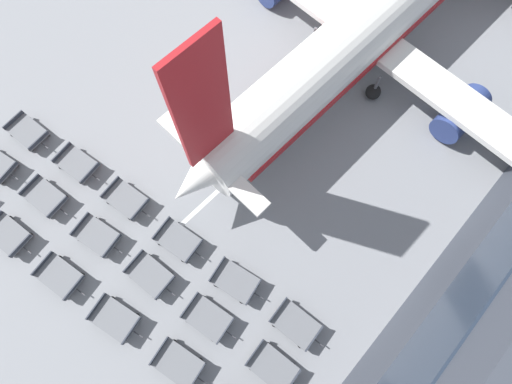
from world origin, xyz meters
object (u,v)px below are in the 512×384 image
at_px(airplane, 376,20).
at_px(baggage_dolly_row_mid_a_col_e, 208,318).
at_px(baggage_dolly_row_mid_b_col_f, 296,324).
at_px(baggage_dolly_row_mid_b_col_b, 77,164).
at_px(baggage_dolly_row_mid_b_col_c, 126,199).
at_px(baggage_dolly_row_near_col_b, 8,235).
at_px(baggage_dolly_row_near_col_c, 60,276).
at_px(baggage_dolly_row_mid_a_col_d, 150,275).
at_px(baggage_dolly_row_mid_b_col_e, 235,281).
at_px(baggage_dolly_row_mid_a_col_f, 273,367).
at_px(baggage_dolly_row_near_col_d, 115,319).
at_px(baggage_dolly_row_mid_b_col_a, 28,132).
at_px(baggage_dolly_row_mid_a_col_b, 45,197).
at_px(baggage_dolly_row_mid_a_col_c, 97,236).
at_px(baggage_dolly_row_near_col_e, 178,364).
at_px(baggage_dolly_row_mid_b_col_d, 178,240).

relative_size(airplane, baggage_dolly_row_mid_a_col_e, 10.77).
bearing_deg(baggage_dolly_row_mid_b_col_f, baggage_dolly_row_mid_b_col_b, -172.90).
height_order(baggage_dolly_row_mid_b_col_c, baggage_dolly_row_mid_b_col_f, same).
distance_m(baggage_dolly_row_near_col_b, baggage_dolly_row_mid_a_col_e, 13.98).
height_order(baggage_dolly_row_near_col_c, baggage_dolly_row_mid_a_col_d, same).
distance_m(baggage_dolly_row_near_col_b, baggage_dolly_row_mid_b_col_e, 14.93).
bearing_deg(baggage_dolly_row_mid_a_col_f, baggage_dolly_row_near_col_d, -153.29).
height_order(baggage_dolly_row_near_col_c, baggage_dolly_row_mid_b_col_f, same).
bearing_deg(baggage_dolly_row_near_col_b, baggage_dolly_row_mid_b_col_a, 133.88).
height_order(baggage_dolly_row_mid_a_col_d, baggage_dolly_row_mid_b_col_f, same).
bearing_deg(baggage_dolly_row_mid_a_col_b, baggage_dolly_row_mid_b_col_f, 16.48).
distance_m(baggage_dolly_row_near_col_b, baggage_dolly_row_mid_a_col_f, 18.59).
relative_size(baggage_dolly_row_mid_a_col_c, baggage_dolly_row_mid_a_col_f, 1.01).
distance_m(baggage_dolly_row_mid_a_col_b, baggage_dolly_row_mid_b_col_a, 5.27).
bearing_deg(baggage_dolly_row_mid_b_col_f, baggage_dolly_row_near_col_b, -154.04).
height_order(baggage_dolly_row_near_col_b, baggage_dolly_row_mid_b_col_a, same).
xyz_separation_m(baggage_dolly_row_near_col_d, baggage_dolly_row_mid_a_col_f, (8.73, 4.40, 0.00)).
relative_size(airplane, baggage_dolly_row_mid_b_col_a, 10.88).
height_order(baggage_dolly_row_near_col_e, baggage_dolly_row_mid_a_col_b, same).
relative_size(baggage_dolly_row_mid_a_col_b, baggage_dolly_row_mid_b_col_b, 1.00).
bearing_deg(baggage_dolly_row_mid_b_col_b, baggage_dolly_row_mid_a_col_d, -10.38).
distance_m(baggage_dolly_row_mid_a_col_b, baggage_dolly_row_mid_a_col_e, 13.49).
relative_size(baggage_dolly_row_mid_a_col_b, baggage_dolly_row_mid_b_col_e, 0.99).
relative_size(baggage_dolly_row_mid_a_col_d, baggage_dolly_row_mid_b_col_f, 1.00).
bearing_deg(baggage_dolly_row_near_col_c, baggage_dolly_row_mid_a_col_c, 94.90).
distance_m(baggage_dolly_row_near_col_e, baggage_dolly_row_mid_a_col_c, 9.48).
bearing_deg(baggage_dolly_row_mid_a_col_d, baggage_dolly_row_mid_b_col_d, 96.11).
bearing_deg(airplane, baggage_dolly_row_near_col_b, -106.23).
distance_m(baggage_dolly_row_near_col_c, baggage_dolly_row_near_col_e, 9.17).
relative_size(baggage_dolly_row_near_col_d, baggage_dolly_row_near_col_e, 1.00).
height_order(baggage_dolly_row_mid_b_col_b, baggage_dolly_row_mid_b_col_c, same).
height_order(baggage_dolly_row_mid_a_col_e, baggage_dolly_row_mid_b_col_a, same).
bearing_deg(baggage_dolly_row_near_col_c, baggage_dolly_row_mid_b_col_a, 153.89).
distance_m(baggage_dolly_row_near_col_c, baggage_dolly_row_mid_a_col_c, 3.23).
distance_m(baggage_dolly_row_near_col_b, baggage_dolly_row_near_col_c, 4.58).
distance_m(baggage_dolly_row_near_col_b, baggage_dolly_row_mid_a_col_c, 5.72).
bearing_deg(baggage_dolly_row_mid_b_col_e, baggage_dolly_row_near_col_d, -120.28).
xyz_separation_m(baggage_dolly_row_mid_a_col_f, baggage_dolly_row_mid_b_col_d, (-9.39, 1.47, 0.00)).
bearing_deg(baggage_dolly_row_near_col_e, baggage_dolly_row_mid_b_col_f, 60.29).
relative_size(airplane, baggage_dolly_row_mid_a_col_f, 10.86).
distance_m(baggage_dolly_row_near_col_d, baggage_dolly_row_mid_b_col_f, 10.81).
height_order(baggage_dolly_row_near_col_b, baggage_dolly_row_mid_b_col_e, same).
bearing_deg(airplane, baggage_dolly_row_mid_b_col_e, -76.17).
distance_m(baggage_dolly_row_mid_b_col_d, baggage_dolly_row_mid_b_col_f, 8.91).
height_order(baggage_dolly_row_mid_b_col_d, baggage_dolly_row_mid_b_col_f, same).
bearing_deg(baggage_dolly_row_mid_a_col_c, baggage_dolly_row_mid_b_col_e, 24.81).
bearing_deg(baggage_dolly_row_mid_a_col_b, baggage_dolly_row_near_col_e, -4.43).
bearing_deg(baggage_dolly_row_mid_a_col_c, baggage_dolly_row_mid_a_col_f, 7.80).
xyz_separation_m(baggage_dolly_row_near_col_b, baggage_dolly_row_mid_b_col_e, (12.76, 7.75, 0.00)).
bearing_deg(baggage_dolly_row_mid_b_col_a, baggage_dolly_row_mid_b_col_d, 7.60).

